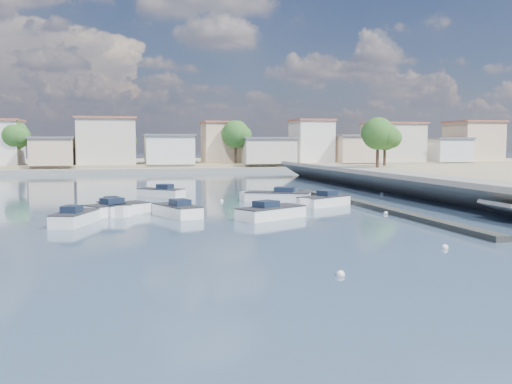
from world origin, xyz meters
TOP-DOWN VIEW (x-y plane):
  - ground at (0.00, 40.00)m, footprint 400.00×400.00m
  - seawall_walkway at (18.50, 13.00)m, footprint 5.00×90.00m
  - breakwater at (6.90, 12.69)m, footprint 2.00×31.02m
  - far_shore_land at (0.00, 92.00)m, footprint 160.00×40.00m
  - far_shore_quay at (0.00, 71.00)m, footprint 160.00×2.50m
  - far_town at (10.71, 76.92)m, footprint 113.01×12.80m
  - shore_trees at (8.34, 68.11)m, footprint 74.56×38.32m
  - motorboat_a at (-8.88, 11.99)m, footprint 3.37×5.15m
  - motorboat_b at (-12.72, 13.88)m, footprint 4.88×4.25m
  - motorboat_c at (0.82, 20.50)m, footprint 6.30×4.40m
  - motorboat_d at (3.52, 15.54)m, footprint 5.12×4.10m
  - motorboat_e at (-15.52, 9.43)m, footprint 3.02×4.78m
  - motorboat_f at (-9.08, 26.73)m, footprint 4.65×4.29m
  - motorboat_g at (-13.17, 13.85)m, footprint 2.56×4.46m
  - motorboat_h at (-2.28, 9.25)m, footprint 5.43×4.30m
  - mooring_buoys at (3.85, 11.64)m, footprint 17.57×35.64m

SIDE VIEW (x-z plane):
  - ground at x=0.00m, z-range 0.00..0.00m
  - mooring_buoys at x=3.85m, z-range -0.12..0.22m
  - breakwater at x=6.90m, z-range 0.00..0.35m
  - motorboat_d at x=3.52m, z-range -0.36..1.12m
  - motorboat_b at x=-12.72m, z-range -0.36..1.12m
  - motorboat_f at x=-9.08m, z-range -0.36..1.12m
  - motorboat_e at x=-15.52m, z-range -0.36..1.12m
  - motorboat_h at x=-2.28m, z-range -0.36..1.12m
  - motorboat_a at x=-8.88m, z-range -0.36..1.12m
  - motorboat_c at x=0.82m, z-range -0.36..1.12m
  - motorboat_g at x=-13.17m, z-range -0.36..1.12m
  - far_shore_quay at x=0.00m, z-range 0.00..0.80m
  - far_shore_land at x=0.00m, z-range 0.00..1.40m
  - seawall_walkway at x=18.50m, z-range 0.00..1.80m
  - far_town at x=10.71m, z-range 0.76..9.11m
  - shore_trees at x=8.34m, z-range 2.26..10.18m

